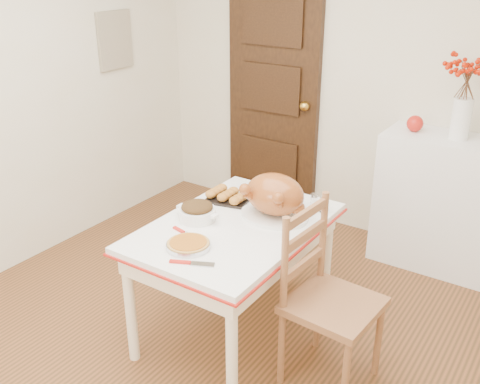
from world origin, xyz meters
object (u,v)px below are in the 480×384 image
Objects in this scene: sideboard at (448,205)px; pumpkin_pie at (188,244)px; kitchen_table at (235,279)px; turkey_platter at (275,196)px; chair_oak at (334,301)px.

sideboard is 4.27× the size of pumpkin_pie.
kitchen_table is 0.55m from turkey_platter.
turkey_platter is (-0.69, -1.29, 0.37)m from sideboard.
sideboard reaches higher than kitchen_table.
pumpkin_pie is at bearing -97.70° from kitchen_table.
sideboard is 0.80× the size of kitchen_table.
pumpkin_pie is at bearing 117.30° from chair_oak.
turkey_platter reaches higher than kitchen_table.
chair_oak is at bearing -5.20° from kitchen_table.
chair_oak is at bearing 23.26° from pumpkin_pie.
chair_oak is (-0.17, -1.55, 0.01)m from sideboard.
kitchen_table is 1.23× the size of chair_oak.
turkey_platter is at bearing 55.74° from kitchen_table.
kitchen_table is at bearing 82.30° from pumpkin_pie.
pumpkin_pie is at bearing -95.59° from turkey_platter.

